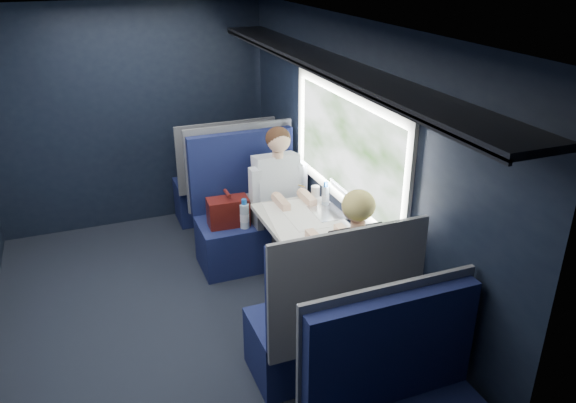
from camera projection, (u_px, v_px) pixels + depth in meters
name	position (u px, v px, depth m)	size (l,w,h in m)	color
ground	(182.00, 329.00, 4.43)	(2.80, 4.20, 0.01)	black
room_shell	(168.00, 150.00, 3.83)	(3.00, 4.40, 2.40)	black
table	(303.00, 232.00, 4.50)	(0.62, 1.00, 0.74)	#54565E
seat_bay_near	(248.00, 218.00, 5.27)	(1.04, 0.62, 1.26)	#0C1137
seat_bay_far	(328.00, 324.00, 3.80)	(1.04, 0.62, 1.26)	#0C1137
seat_row_front	(223.00, 184.00, 6.06)	(1.04, 0.51, 1.16)	#0C1137
man	(281.00, 192.00, 5.09)	(0.53, 0.56, 1.32)	black
woman	(352.00, 265.00, 3.89)	(0.53, 0.56, 1.32)	black
papers	(308.00, 221.00, 4.50)	(0.58, 0.84, 0.01)	white
laptop	(334.00, 205.00, 4.61)	(0.25, 0.33, 0.24)	silver
bottle_small	(325.00, 196.00, 4.72)	(0.06, 0.06, 0.22)	silver
cup	(315.00, 192.00, 4.92)	(0.08, 0.08, 0.10)	white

